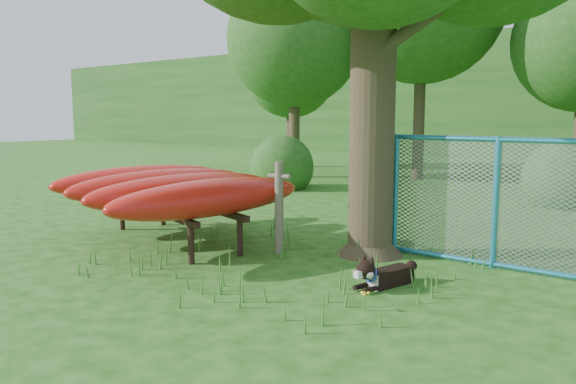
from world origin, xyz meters
The scene contains 11 objects.
ground centered at (0.00, 0.00, 0.00)m, with size 80.00×80.00×0.00m, color #195310.
wooden_post centered at (-0.24, 1.54, 0.73)m, with size 0.38×0.14×1.37m.
kayak_rack centered at (-2.08, 1.10, 0.88)m, with size 3.87×4.17×1.15m.
husky_dog centered at (1.79, 1.01, 0.16)m, with size 0.43×0.96×0.44m.
fence_section centered at (2.53, 2.72, 0.89)m, with size 3.03×0.09×2.95m.
wildflower_clump centered at (2.04, 0.17, 0.17)m, with size 0.10×0.10×0.22m.
bg_tree_a centered at (-6.50, 10.00, 4.48)m, with size 4.40×4.40×6.70m.
bg_tree_b centered at (-3.00, 12.00, 5.61)m, with size 5.20×5.20×8.22m.
bg_tree_f centered at (-9.00, 13.00, 3.73)m, with size 3.60×3.60×5.55m.
shrub_left centered at (-5.00, 7.50, 0.00)m, with size 1.80×1.80×1.80m, color #1F501A.
shrub_mid centered at (2.00, 9.00, 0.00)m, with size 1.80×1.80×1.80m, color #1F501A.
Camera 1 is at (4.94, -4.79, 2.04)m, focal length 35.00 mm.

